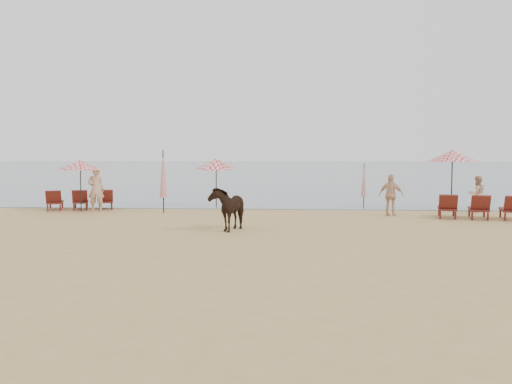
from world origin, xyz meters
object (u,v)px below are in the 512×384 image
(umbrella_closed_right, at_px, (364,180))
(cow, at_px, (228,208))
(lounger_cluster_left, at_px, (80,200))
(umbrella_open_left_a, at_px, (80,165))
(umbrella_closed_left, at_px, (163,174))
(lounger_cluster_right, at_px, (479,207))
(beachgoer_right_a, at_px, (477,194))
(umbrella_open_left_b, at_px, (216,163))
(umbrella_open_right, at_px, (452,156))
(beachgoer_right_b, at_px, (391,195))
(beachgoer_left, at_px, (96,189))

(umbrella_closed_right, relative_size, cow, 1.19)
(lounger_cluster_left, height_order, umbrella_open_left_a, umbrella_open_left_a)
(cow, bearing_deg, umbrella_closed_left, 137.38)
(umbrella_closed_left, bearing_deg, lounger_cluster_left, 165.87)
(lounger_cluster_right, xyz_separation_m, umbrella_closed_right, (-3.66, 4.39, 0.77))
(umbrella_closed_right, xyz_separation_m, beachgoer_right_a, (4.37, -1.85, -0.46))
(umbrella_open_left_b, xyz_separation_m, umbrella_open_right, (10.07, -0.97, 0.34))
(lounger_cluster_left, bearing_deg, beachgoer_right_b, -25.21)
(lounger_cluster_left, height_order, umbrella_closed_right, umbrella_closed_right)
(umbrella_closed_right, bearing_deg, lounger_cluster_left, -170.72)
(umbrella_open_left_b, bearing_deg, lounger_cluster_right, -38.10)
(umbrella_open_right, bearing_deg, cow, -140.02)
(lounger_cluster_left, xyz_separation_m, umbrella_open_right, (15.69, 0.66, 1.89))
(umbrella_open_left_a, height_order, cow, umbrella_open_left_a)
(lounger_cluster_left, xyz_separation_m, beachgoer_right_b, (12.84, -1.48, 0.39))
(umbrella_closed_left, distance_m, umbrella_closed_right, 8.90)
(umbrella_closed_right, bearing_deg, beachgoer_left, -167.49)
(lounger_cluster_left, xyz_separation_m, beachgoer_left, (0.88, -0.52, 0.50))
(lounger_cluster_right, distance_m, beachgoer_left, 15.12)
(umbrella_open_left_b, distance_m, cow, 7.79)
(beachgoer_right_b, bearing_deg, umbrella_open_left_b, -1.76)
(umbrella_closed_left, bearing_deg, beachgoer_right_a, 4.95)
(beachgoer_left, bearing_deg, umbrella_open_left_b, -169.24)
(umbrella_closed_right, bearing_deg, lounger_cluster_right, -50.23)
(lounger_cluster_left, height_order, beachgoer_left, beachgoer_left)
(umbrella_open_left_b, height_order, beachgoer_right_b, umbrella_open_left_b)
(lounger_cluster_right, xyz_separation_m, beachgoer_right_b, (-3.03, 0.92, 0.37))
(umbrella_closed_left, distance_m, beachgoer_right_a, 12.83)
(umbrella_open_left_a, bearing_deg, cow, -30.56)
(umbrella_open_left_b, relative_size, cow, 1.37)
(beachgoer_left, height_order, beachgoer_right_b, beachgoer_left)
(umbrella_open_left_b, xyz_separation_m, beachgoer_right_b, (7.22, -3.10, -1.15))
(lounger_cluster_left, bearing_deg, umbrella_open_left_b, -2.50)
(lounger_cluster_right, height_order, cow, cow)
(umbrella_open_right, height_order, beachgoer_right_a, umbrella_open_right)
(cow, bearing_deg, beachgoer_left, 153.14)
(umbrella_closed_right, height_order, cow, umbrella_closed_right)
(lounger_cluster_right, bearing_deg, umbrella_open_left_a, -174.10)
(umbrella_open_left_b, bearing_deg, beachgoer_right_a, -24.36)
(umbrella_open_left_a, bearing_deg, beachgoer_right_b, 3.65)
(cow, height_order, beachgoer_right_b, beachgoer_right_b)
(umbrella_open_left_b, relative_size, umbrella_closed_right, 1.15)
(umbrella_open_left_b, bearing_deg, beachgoer_left, -172.32)
(umbrella_closed_left, relative_size, beachgoer_right_a, 1.70)
(lounger_cluster_left, xyz_separation_m, umbrella_closed_left, (3.82, -0.96, 1.15))
(lounger_cluster_right, distance_m, umbrella_open_right, 3.59)
(umbrella_open_left_a, height_order, umbrella_open_left_b, umbrella_open_left_b)
(beachgoer_right_b, bearing_deg, beachgoer_left, 16.94)
(lounger_cluster_right, relative_size, umbrella_closed_left, 1.23)
(cow, relative_size, beachgoer_left, 0.90)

